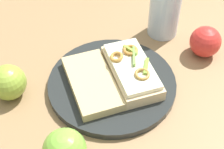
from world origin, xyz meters
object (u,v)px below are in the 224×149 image
sandwich (132,70)px  plate (112,84)px  apple_1 (8,82)px  bread_slice_side (92,83)px  drinking_glass (165,10)px  apple_0 (205,42)px

sandwich → plate: bearing=-89.2°
sandwich → apple_1: (0.10, -0.23, 0.00)m
plate → sandwich: sandwich is taller
sandwich → bread_slice_side: bearing=-89.6°
plate → drinking_glass: 0.23m
apple_0 → apple_1: 0.43m
bread_slice_side → apple_0: bearing=95.3°
plate → bread_slice_side: size_ratio=1.61×
bread_slice_side → sandwich: bearing=89.1°
plate → apple_0: size_ratio=3.78×
plate → apple_1: (0.08, -0.19, 0.03)m
apple_1 → drinking_glass: bearing=137.9°
apple_0 → drinking_glass: 0.12m
apple_0 → apple_1: size_ratio=0.98×
plate → drinking_glass: size_ratio=2.05×
plate → apple_0: 0.23m
bread_slice_side → apple_0: size_ratio=2.34×
apple_1 → plate: bearing=112.4°
sandwich → apple_0: size_ratio=2.57×
plate → bread_slice_side: 0.05m
sandwich → apple_0: apple_0 is taller
sandwich → apple_1: apple_1 is taller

